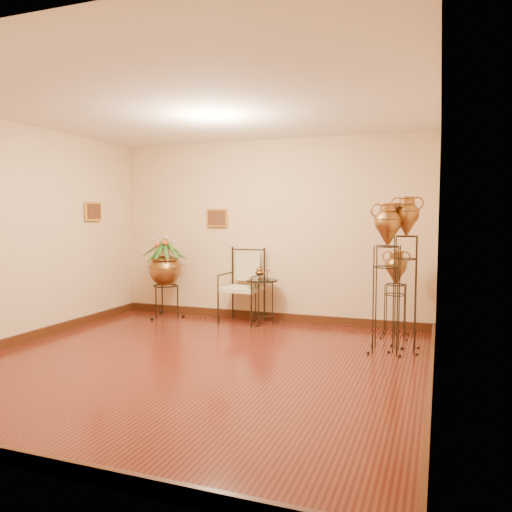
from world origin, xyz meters
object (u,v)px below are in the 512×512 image
(planter_urn, at_px, (165,266))
(side_table, at_px, (262,301))
(armchair, at_px, (242,286))
(amphora_mid, at_px, (387,276))
(amphora_tall, at_px, (405,272))

(planter_urn, bearing_deg, side_table, 1.47)
(armchair, bearing_deg, amphora_mid, -20.38)
(amphora_mid, distance_m, side_table, 2.21)
(amphora_mid, distance_m, planter_urn, 3.68)
(planter_urn, height_order, armchair, planter_urn)
(planter_urn, xyz_separation_m, side_table, (1.65, 0.04, -0.47))
(planter_urn, bearing_deg, amphora_mid, -14.50)
(planter_urn, relative_size, armchair, 1.32)
(side_table, bearing_deg, amphora_mid, -26.72)
(amphora_mid, relative_size, side_table, 2.10)
(amphora_mid, height_order, side_table, amphora_mid)
(amphora_tall, relative_size, armchair, 1.67)
(amphora_mid, height_order, planter_urn, amphora_mid)
(planter_urn, xyz_separation_m, armchair, (1.31, 0.04, -0.26))
(armchair, height_order, side_table, armchair)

